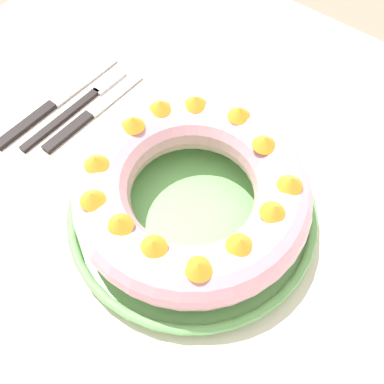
{
  "coord_description": "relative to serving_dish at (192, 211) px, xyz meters",
  "views": [
    {
      "loc": [
        0.19,
        -0.24,
        1.29
      ],
      "look_at": [
        -0.0,
        -0.01,
        0.82
      ],
      "focal_mm": 42.0,
      "sensor_mm": 36.0,
      "label": 1
    }
  ],
  "objects": [
    {
      "name": "serving_knife",
      "position": [
        -0.3,
        0.01,
        -0.01
      ],
      "size": [
        0.02,
        0.25,
        0.01
      ],
      "rotation": [
        0.0,
        0.0,
        0.01
      ],
      "color": "black",
      "rests_on": "dining_table"
    },
    {
      "name": "cake_knife",
      "position": [
        -0.24,
        0.04,
        -0.01
      ],
      "size": [
        0.02,
        0.21,
        0.01
      ],
      "rotation": [
        0.0,
        0.0,
        -0.06
      ],
      "color": "black",
      "rests_on": "dining_table"
    },
    {
      "name": "bundt_cake",
      "position": [
        -0.0,
        -0.0,
        0.05
      ],
      "size": [
        0.3,
        0.3,
        0.08
      ],
      "color": "#E09EAD",
      "rests_on": "serving_dish"
    },
    {
      "name": "ground_plane",
      "position": [
        0.0,
        0.01,
        -0.77
      ],
      "size": [
        8.0,
        8.0,
        0.0
      ],
      "primitive_type": "plane",
      "color": "gray"
    },
    {
      "name": "fork",
      "position": [
        -0.27,
        0.05,
        -0.01
      ],
      "size": [
        0.02,
        0.22,
        0.01
      ],
      "rotation": [
        0.0,
        0.0,
        -0.06
      ],
      "color": "black",
      "rests_on": "dining_table"
    },
    {
      "name": "serving_dish",
      "position": [
        0.0,
        0.0,
        0.0
      ],
      "size": [
        0.33,
        0.33,
        0.03
      ],
      "color": "#6BB760",
      "rests_on": "dining_table"
    },
    {
      "name": "dining_table",
      "position": [
        0.0,
        0.01,
        -0.12
      ],
      "size": [
        1.14,
        0.97,
        0.75
      ],
      "color": "beige",
      "rests_on": "ground_plane"
    }
  ]
}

